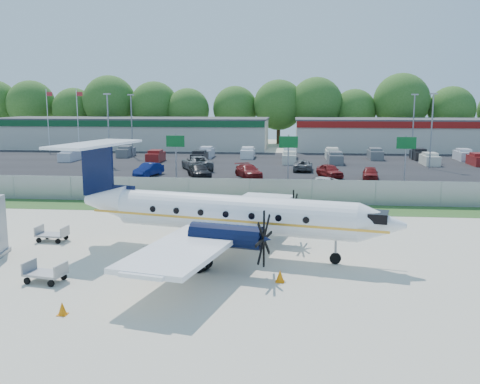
# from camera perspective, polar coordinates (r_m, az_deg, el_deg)

# --- Properties ---
(ground) EXTENTS (170.00, 170.00, 0.00)m
(ground) POSITION_cam_1_polar(r_m,az_deg,el_deg) (29.80, -1.13, -6.33)
(ground) COLOR beige
(ground) RESTS_ON ground
(grass_verge) EXTENTS (170.00, 4.00, 0.02)m
(grass_verge) POSITION_cam_1_polar(r_m,az_deg,el_deg) (41.40, 0.81, -1.72)
(grass_verge) COLOR #2D561E
(grass_verge) RESTS_ON ground
(access_road) EXTENTS (170.00, 8.00, 0.02)m
(access_road) POSITION_cam_1_polar(r_m,az_deg,el_deg) (48.26, 1.51, -0.06)
(access_road) COLOR black
(access_road) RESTS_ON ground
(parking_lot) EXTENTS (170.00, 32.00, 0.02)m
(parking_lot) POSITION_cam_1_polar(r_m,az_deg,el_deg) (69.00, 2.76, 2.92)
(parking_lot) COLOR black
(parking_lot) RESTS_ON ground
(perimeter_fence) EXTENTS (120.00, 0.06, 1.99)m
(perimeter_fence) POSITION_cam_1_polar(r_m,az_deg,el_deg) (43.17, 1.04, 0.10)
(perimeter_fence) COLOR gray
(perimeter_fence) RESTS_ON ground
(building_west) EXTENTS (46.40, 12.40, 5.24)m
(building_west) POSITION_cam_1_polar(r_m,az_deg,el_deg) (94.63, -11.29, 6.20)
(building_west) COLOR beige
(building_west) RESTS_ON ground
(building_east) EXTENTS (44.40, 12.40, 5.24)m
(building_east) POSITION_cam_1_polar(r_m,az_deg,el_deg) (93.36, 19.72, 5.77)
(building_east) COLOR beige
(building_east) RESTS_ON ground
(sign_left) EXTENTS (1.80, 0.26, 5.00)m
(sign_left) POSITION_cam_1_polar(r_m,az_deg,el_deg) (52.78, -6.89, 4.67)
(sign_left) COLOR gray
(sign_left) RESTS_ON ground
(sign_mid) EXTENTS (1.80, 0.26, 5.00)m
(sign_mid) POSITION_cam_1_polar(r_m,az_deg,el_deg) (51.54, 5.18, 4.57)
(sign_mid) COLOR gray
(sign_mid) RESTS_ON ground
(sign_right) EXTENTS (1.80, 0.26, 5.00)m
(sign_right) POSITION_cam_1_polar(r_m,az_deg,el_deg) (52.62, 17.28, 4.28)
(sign_right) COLOR gray
(sign_right) RESTS_ON ground
(flagpole_west) EXTENTS (1.06, 0.12, 10.00)m
(flagpole_west) POSITION_cam_1_polar(r_m,az_deg,el_deg) (92.25, -19.79, 7.60)
(flagpole_west) COLOR white
(flagpole_west) RESTS_ON ground
(flagpole_east) EXTENTS (1.06, 0.12, 10.00)m
(flagpole_east) POSITION_cam_1_polar(r_m,az_deg,el_deg) (90.24, -16.89, 7.72)
(flagpole_east) COLOR white
(flagpole_east) RESTS_ON ground
(light_pole_nw) EXTENTS (0.90, 0.35, 9.09)m
(light_pole_nw) POSITION_cam_1_polar(r_m,az_deg,el_deg) (70.48, -13.88, 7.05)
(light_pole_nw) COLOR gray
(light_pole_nw) RESTS_ON ground
(light_pole_ne) EXTENTS (0.90, 0.35, 9.09)m
(light_pole_ne) POSITION_cam_1_polar(r_m,az_deg,el_deg) (68.54, 19.78, 6.69)
(light_pole_ne) COLOR gray
(light_pole_ne) RESTS_ON ground
(light_pole_sw) EXTENTS (0.90, 0.35, 9.09)m
(light_pole_sw) POSITION_cam_1_polar(r_m,az_deg,el_deg) (79.98, -11.49, 7.43)
(light_pole_sw) COLOR gray
(light_pole_sw) RESTS_ON ground
(light_pole_se) EXTENTS (0.90, 0.35, 9.09)m
(light_pole_se) POSITION_cam_1_polar(r_m,az_deg,el_deg) (78.27, 18.01, 7.10)
(light_pole_se) COLOR gray
(light_pole_se) RESTS_ON ground
(tree_line) EXTENTS (112.00, 6.00, 14.00)m
(tree_line) POSITION_cam_1_polar(r_m,az_deg,el_deg) (102.81, 3.72, 5.17)
(tree_line) COLOR #2D5C1B
(tree_line) RESTS_ON ground
(aircraft) EXTENTS (19.10, 18.70, 5.83)m
(aircraft) POSITION_cam_1_polar(r_m,az_deg,el_deg) (28.81, -1.35, -2.28)
(aircraft) COLOR white
(aircraft) RESTS_ON ground
(pushback_tug) EXTENTS (2.79, 2.43, 1.31)m
(pushback_tug) POSITION_cam_1_polar(r_m,az_deg,el_deg) (26.68, -6.38, -6.92)
(pushback_tug) COLOR white
(pushback_tug) RESTS_ON ground
(baggage_cart_near) EXTENTS (1.81, 1.17, 0.91)m
(baggage_cart_near) POSITION_cam_1_polar(r_m,az_deg,el_deg) (33.61, -19.40, -4.28)
(baggage_cart_near) COLOR gray
(baggage_cart_near) RESTS_ON ground
(baggage_cart_far) EXTENTS (1.95, 1.37, 0.94)m
(baggage_cart_far) POSITION_cam_1_polar(r_m,az_deg,el_deg) (26.36, -20.06, -8.11)
(baggage_cart_far) COLOR gray
(baggage_cart_far) RESTS_ON ground
(cone_nose) EXTENTS (0.41, 0.41, 0.59)m
(cone_nose) POSITION_cam_1_polar(r_m,az_deg,el_deg) (24.95, 4.29, -8.93)
(cone_nose) COLOR orange
(cone_nose) RESTS_ON ground
(cone_port_wing) EXTENTS (0.37, 0.37, 0.53)m
(cone_port_wing) POSITION_cam_1_polar(r_m,az_deg,el_deg) (22.40, -18.43, -11.73)
(cone_port_wing) COLOR orange
(cone_port_wing) RESTS_ON ground
(cone_starboard_wing) EXTENTS (0.43, 0.43, 0.61)m
(cone_starboard_wing) POSITION_cam_1_polar(r_m,az_deg,el_deg) (34.02, -6.18, -3.84)
(cone_starboard_wing) COLOR orange
(cone_starboard_wing) RESTS_ON ground
(road_car_west) EXTENTS (5.12, 2.82, 1.41)m
(road_car_west) POSITION_cam_1_polar(r_m,az_deg,el_deg) (50.03, -15.26, -0.07)
(road_car_west) COLOR #595B5E
(road_car_west) RESTS_ON ground
(road_car_mid) EXTENTS (5.05, 2.85, 1.33)m
(road_car_mid) POSITION_cam_1_polar(r_m,az_deg,el_deg) (49.34, 8.31, 0.05)
(road_car_mid) COLOR silver
(road_car_mid) RESTS_ON ground
(parked_car_a) EXTENTS (2.63, 4.56, 1.42)m
(parked_car_a) POSITION_cam_1_polar(r_m,az_deg,el_deg) (59.70, -9.70, 1.70)
(parked_car_a) COLOR navy
(parked_car_a) RESTS_ON ground
(parked_car_b) EXTENTS (3.60, 5.17, 1.39)m
(parked_car_b) POSITION_cam_1_polar(r_m,az_deg,el_deg) (58.10, -4.36, 1.59)
(parked_car_b) COLOR black
(parked_car_b) RESTS_ON ground
(parked_car_c) EXTENTS (3.71, 5.19, 1.40)m
(parked_car_c) POSITION_cam_1_polar(r_m,az_deg,el_deg) (57.75, 0.90, 1.57)
(parked_car_c) COLOR maroon
(parked_car_c) RESTS_ON ground
(parked_car_d) EXTENTS (3.08, 4.49, 1.42)m
(parked_car_d) POSITION_cam_1_polar(r_m,az_deg,el_deg) (58.69, 9.53, 1.56)
(parked_car_d) COLOR maroon
(parked_car_d) RESTS_ON ground
(parked_car_e) EXTENTS (2.04, 4.10, 1.34)m
(parked_car_e) POSITION_cam_1_polar(r_m,az_deg,el_deg) (57.93, 13.70, 1.31)
(parked_car_e) COLOR maroon
(parked_car_e) RESTS_ON ground
(parked_car_f) EXTENTS (5.01, 6.79, 1.71)m
(parked_car_f) POSITION_cam_1_polar(r_m,az_deg,el_deg) (64.11, -4.61, 2.36)
(parked_car_f) COLOR #595B5E
(parked_car_f) RESTS_ON ground
(parked_car_g) EXTENTS (2.38, 4.81, 1.31)m
(parked_car_g) POSITION_cam_1_polar(r_m,az_deg,el_deg) (63.59, 6.71, 2.26)
(parked_car_g) COLOR #595B5E
(parked_car_g) RESTS_ON ground
(far_parking_rows) EXTENTS (56.00, 10.00, 1.60)m
(far_parking_rows) POSITION_cam_1_polar(r_m,az_deg,el_deg) (73.96, 2.96, 3.37)
(far_parking_rows) COLOR gray
(far_parking_rows) RESTS_ON ground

